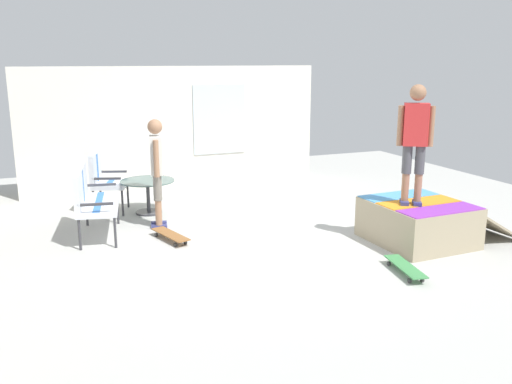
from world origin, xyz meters
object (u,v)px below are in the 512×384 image
Objects in this scene: patio_bench at (90,196)px; person_skater at (415,136)px; skateboard_spare at (405,267)px; skate_ramp at (419,222)px; patio_chair_near_house at (103,177)px; patio_table at (148,190)px; person_watching at (157,165)px; skateboard_by_bench at (170,235)px.

patio_bench is 0.81× the size of person_skater.
skate_ramp is at bearing -45.24° from skateboard_spare.
person_skater is (-0.06, 0.23, 1.24)m from skate_ramp.
patio_chair_near_house is 0.80m from patio_table.
person_skater is (-2.08, -4.05, 0.92)m from patio_bench.
skate_ramp is 4.41m from patio_table.
person_skater reaches higher than patio_chair_near_house.
person_watching is at bearing -151.08° from patio_chair_near_house.
skate_ramp is at bearing -132.24° from patio_table.
patio_chair_near_house is 5.11m from person_skater.
skateboard_by_bench is (1.46, 3.04, -1.45)m from person_skater.
skateboard_by_bench is (-0.62, -1.01, -0.53)m from patio_bench.
patio_bench reaches higher than skate_ramp.
person_skater is (-2.20, -3.04, 0.56)m from person_watching.
patio_bench reaches higher than patio_table.
patio_bench is 1.30m from skateboard_by_bench.
skateboard_by_bench is at bearing 179.64° from patio_table.
patio_bench is 4.65m from person_skater.
patio_chair_near_house is at bearing -14.79° from patio_bench.
patio_bench is 0.79× the size of person_watching.
person_watching is (0.12, -1.01, 0.36)m from patio_bench.
skate_ramp is 3.97m from person_watching.
patio_table is 1.09× the size of skateboard_by_bench.
patio_chair_near_house is at bearing 28.92° from person_watching.
person_skater reaches higher than patio_bench.
patio_table reaches higher than skateboard_by_bench.
person_skater is (-3.02, -3.03, 1.13)m from patio_table.
skate_ramp is 5.17m from patio_chair_near_house.
patio_table is at bearing -119.10° from patio_chair_near_house.
person_watching is 1.02× the size of person_skater.
patio_table is at bearing 45.09° from person_skater.
patio_table is 0.55× the size of person_skater.
skate_ramp is 1.33m from skateboard_spare.
patio_table reaches higher than skateboard_spare.
patio_chair_near_house reaches higher than skateboard_spare.
skate_ramp is 1.26m from person_skater.
skateboard_spare is at bearing -142.64° from person_watching.
person_skater reaches higher than patio_table.
person_skater is 1.83m from skateboard_spare.
skateboard_by_bench and skateboard_spare have the same top height.
person_skater reaches higher than skate_ramp.
patio_bench is at bearing 48.70° from skateboard_spare.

